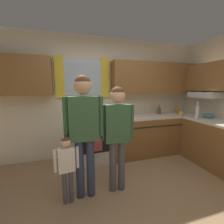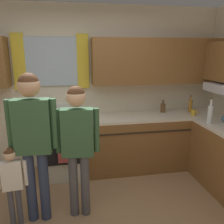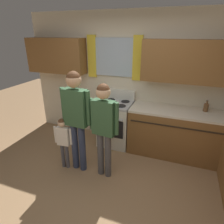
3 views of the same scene
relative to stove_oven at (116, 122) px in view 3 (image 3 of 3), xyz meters
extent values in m
plane|color=#93704C|center=(0.26, -1.54, -0.47)|extent=(12.00, 12.00, 0.00)
cube|color=beige|center=(0.26, 0.36, 0.83)|extent=(4.60, 0.10, 2.60)
cube|color=silver|center=(-0.15, 0.29, 1.27)|extent=(0.77, 0.03, 0.73)
cube|color=yellow|center=(-0.62, 0.28, 1.27)|extent=(0.18, 0.04, 0.83)
cube|color=yellow|center=(0.33, 0.28, 1.27)|extent=(0.18, 0.04, 0.83)
cube|color=brown|center=(-1.40, 0.15, 1.27)|extent=(1.29, 0.32, 0.71)
cube|color=brown|center=(1.51, 0.15, 1.27)|extent=(2.10, 0.32, 0.71)
cube|color=brown|center=(1.45, 0.00, -0.04)|extent=(2.22, 0.62, 0.86)
cube|color=beige|center=(1.45, 0.00, 0.41)|extent=(2.22, 0.62, 0.04)
cube|color=#2D2319|center=(1.45, -0.32, 0.25)|extent=(2.10, 0.01, 0.02)
cube|color=silver|center=(0.00, 0.00, -0.04)|extent=(0.63, 0.62, 0.86)
cube|color=black|center=(0.00, -0.32, 0.01)|extent=(0.51, 0.01, 0.36)
cylinder|color=#ADADB2|center=(0.00, -0.34, 0.23)|extent=(0.51, 0.02, 0.02)
cube|color=#ADADB2|center=(0.00, 0.00, 0.41)|extent=(0.63, 0.62, 0.04)
cube|color=silver|center=(0.00, 0.27, 0.53)|extent=(0.63, 0.08, 0.20)
cylinder|color=black|center=(-0.16, -0.14, 0.44)|extent=(0.17, 0.17, 0.01)
cylinder|color=black|center=(0.16, -0.14, 0.44)|extent=(0.17, 0.17, 0.01)
cylinder|color=black|center=(-0.16, 0.13, 0.44)|extent=(0.17, 0.17, 0.01)
cylinder|color=black|center=(0.16, 0.13, 0.44)|extent=(0.17, 0.17, 0.01)
cube|color=#CC4C4C|center=(0.00, -0.35, 0.05)|extent=(0.20, 0.02, 0.34)
cylinder|color=brown|center=(1.64, 0.13, 0.50)|extent=(0.08, 0.08, 0.14)
cylinder|color=brown|center=(1.64, 0.13, 0.60)|extent=(0.03, 0.03, 0.05)
cylinder|color=#3F382D|center=(1.64, 0.13, 0.63)|extent=(0.04, 0.04, 0.02)
cylinder|color=#2D3856|center=(-0.23, -1.03, -0.05)|extent=(0.11, 0.11, 0.83)
cylinder|color=#2D3856|center=(-0.37, -1.02, -0.05)|extent=(0.11, 0.11, 0.83)
cube|color=#335938|center=(-0.30, -1.03, 0.66)|extent=(0.39, 0.19, 0.59)
cylinder|color=#335938|center=(-0.07, -1.05, 0.68)|extent=(0.07, 0.07, 0.54)
cylinder|color=#335938|center=(-0.53, -1.01, 0.68)|extent=(0.07, 0.07, 0.54)
sphere|color=tan|center=(-0.30, -1.03, 1.09)|extent=(0.23, 0.23, 0.23)
sphere|color=#4C2D19|center=(-0.30, -1.03, 1.12)|extent=(0.21, 0.21, 0.21)
cylinder|color=#4C4C51|center=(0.24, -1.04, -0.09)|extent=(0.10, 0.10, 0.76)
cylinder|color=#4C4C51|center=(0.10, -1.03, -0.09)|extent=(0.10, 0.10, 0.76)
cube|color=#335938|center=(0.17, -1.03, 0.57)|extent=(0.36, 0.18, 0.54)
cylinder|color=#335938|center=(0.38, -1.05, 0.59)|extent=(0.07, 0.07, 0.50)
cylinder|color=#335938|center=(-0.04, -1.01, 0.59)|extent=(0.07, 0.07, 0.50)
sphere|color=#DBAD84|center=(0.17, -1.03, 0.96)|extent=(0.21, 0.21, 0.21)
sphere|color=#4C2D19|center=(0.17, -1.03, 0.99)|extent=(0.19, 0.19, 0.19)
cylinder|color=#4C4C56|center=(-0.50, -1.09, -0.24)|extent=(0.06, 0.06, 0.45)
cylinder|color=#4C4C56|center=(-0.58, -1.10, -0.24)|extent=(0.06, 0.06, 0.45)
cube|color=white|center=(-0.54, -1.09, 0.15)|extent=(0.22, 0.11, 0.32)
cylinder|color=white|center=(-0.40, -1.08, 0.16)|extent=(0.04, 0.04, 0.30)
cylinder|color=white|center=(-0.68, -1.11, 0.16)|extent=(0.04, 0.04, 0.30)
sphere|color=beige|center=(-0.54, -1.09, 0.39)|extent=(0.12, 0.12, 0.12)
sphere|color=#4C2D19|center=(-0.54, -1.09, 0.41)|extent=(0.11, 0.11, 0.11)
camera|label=1|loc=(-0.50, -2.99, 1.07)|focal=24.02mm
camera|label=2|loc=(0.10, -3.50, 1.43)|focal=37.66mm
camera|label=3|loc=(1.20, -3.47, 1.75)|focal=31.42mm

